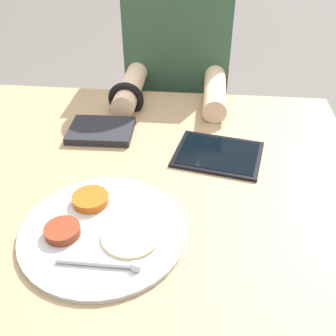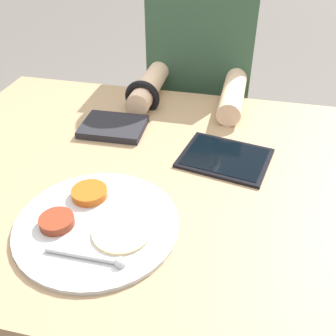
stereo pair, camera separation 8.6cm
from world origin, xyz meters
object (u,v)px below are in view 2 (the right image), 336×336
(thali_tray, at_px, (95,223))
(person_diner, at_px, (199,113))
(tablet_device, at_px, (225,158))
(red_notebook, at_px, (114,127))

(thali_tray, bearing_deg, person_diner, 84.01)
(tablet_device, distance_m, person_diner, 0.57)
(person_diner, bearing_deg, red_notebook, -111.45)
(red_notebook, relative_size, tablet_device, 0.73)
(thali_tray, bearing_deg, red_notebook, 103.71)
(thali_tray, distance_m, tablet_device, 0.38)
(red_notebook, relative_size, person_diner, 0.14)
(thali_tray, xyz_separation_m, person_diner, (0.09, 0.82, -0.17))
(thali_tray, relative_size, red_notebook, 1.87)
(red_notebook, height_order, person_diner, person_diner)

